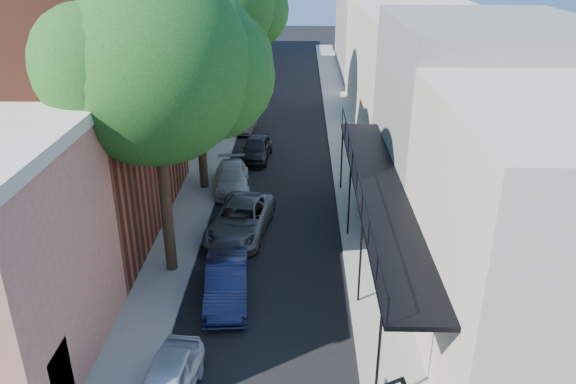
# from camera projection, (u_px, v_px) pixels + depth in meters

# --- Properties ---
(road_surface) EXTENTS (6.00, 64.00, 0.01)m
(road_surface) POSITION_uv_depth(u_px,v_px,m) (284.00, 122.00, 40.23)
(road_surface) COLOR black
(road_surface) RESTS_ON ground
(sidewalk_left) EXTENTS (2.00, 64.00, 0.12)m
(sidewalk_left) POSITION_uv_depth(u_px,v_px,m) (228.00, 120.00, 40.29)
(sidewalk_left) COLOR gray
(sidewalk_left) RESTS_ON ground
(sidewalk_right) EXTENTS (2.00, 64.00, 0.12)m
(sidewalk_right) POSITION_uv_depth(u_px,v_px,m) (340.00, 121.00, 40.12)
(sidewalk_right) COLOR gray
(sidewalk_right) RESTS_ON ground
(buildings_left) EXTENTS (10.10, 59.10, 12.00)m
(buildings_left) POSITION_uv_depth(u_px,v_px,m) (143.00, 55.00, 37.28)
(buildings_left) COLOR #DD8471
(buildings_left) RESTS_ON ground
(buildings_right) EXTENTS (9.80, 55.00, 10.00)m
(buildings_right) POSITION_uv_depth(u_px,v_px,m) (417.00, 62.00, 37.76)
(buildings_right) COLOR beige
(buildings_right) RESTS_ON ground
(oak_near) EXTENTS (7.48, 6.80, 11.42)m
(oak_near) POSITION_uv_depth(u_px,v_px,m) (167.00, 69.00, 19.07)
(oak_near) COLOR #321F14
(oak_near) RESTS_ON ground
(oak_mid) EXTENTS (6.60, 6.00, 10.20)m
(oak_mid) POSITION_uv_depth(u_px,v_px,m) (204.00, 51.00, 26.68)
(oak_mid) COLOR #321F14
(oak_mid) RESTS_ON ground
(oak_far) EXTENTS (7.70, 7.00, 11.90)m
(oak_far) POSITION_uv_depth(u_px,v_px,m) (228.00, 5.00, 34.43)
(oak_far) COLOR #321F14
(oak_far) RESTS_ON ground
(parked_car_a) EXTENTS (1.80, 3.76, 1.24)m
(parked_car_a) POSITION_uv_depth(u_px,v_px,m) (167.00, 383.00, 15.56)
(parked_car_a) COLOR silver
(parked_car_a) RESTS_ON ground
(parked_car_b) EXTENTS (1.83, 4.31, 1.38)m
(parked_car_b) POSITION_uv_depth(u_px,v_px,m) (227.00, 282.00, 20.04)
(parked_car_b) COLOR #121839
(parked_car_b) RESTS_ON ground
(parked_car_c) EXTENTS (3.02, 5.35, 1.41)m
(parked_car_c) POSITION_uv_depth(u_px,v_px,m) (241.00, 220.00, 24.53)
(parked_car_c) COLOR #55575D
(parked_car_c) RESTS_ON ground
(parked_car_d) EXTENTS (2.20, 4.38, 1.22)m
(parked_car_d) POSITION_uv_depth(u_px,v_px,m) (232.00, 178.00, 29.10)
(parked_car_d) COLOR #BABABE
(parked_car_d) RESTS_ON ground
(parked_car_e) EXTENTS (1.90, 4.09, 1.36)m
(parked_car_e) POSITION_uv_depth(u_px,v_px,m) (256.00, 148.00, 33.06)
(parked_car_e) COLOR black
(parked_car_e) RESTS_ON ground
(parked_car_f) EXTENTS (1.52, 3.75, 1.21)m
(parked_car_f) POSITION_uv_depth(u_px,v_px,m) (245.00, 122.00, 38.17)
(parked_car_f) COLOR #615852
(parked_car_f) RESTS_ON ground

